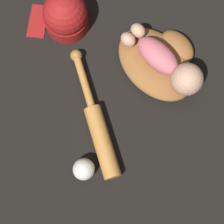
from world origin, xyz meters
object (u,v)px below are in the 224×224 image
at_px(baseball_glove, 159,61).
at_px(baseball_bat, 98,127).
at_px(baseball_cap, 65,15).
at_px(baby_figure, 169,65).
at_px(baseball, 84,169).

relative_size(baseball_glove, baseball_bat, 0.76).
distance_m(baseball_glove, baseball_bat, 0.34).
bearing_deg(baseball_bat, baseball_cap, 170.57).
height_order(baseball_glove, baseball_bat, baseball_glove).
bearing_deg(baby_figure, baseball, -66.08).
xyz_separation_m(baby_figure, baseball, (0.19, -0.42, -0.08)).
bearing_deg(baseball_glove, baseball_cap, -141.70).
bearing_deg(baseball_bat, baseball_glove, 112.13).
bearing_deg(baseball, baby_figure, 113.92).
relative_size(baseball_glove, baseball, 4.94).
height_order(baby_figure, baseball, baby_figure).
bearing_deg(baseball_glove, baseball, -60.20).
distance_m(baseball_bat, baseball, 0.16).
height_order(baseball, baseball_cap, baseball_cap).
xyz_separation_m(baseball_bat, baseball_cap, (-0.44, 0.07, 0.04)).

